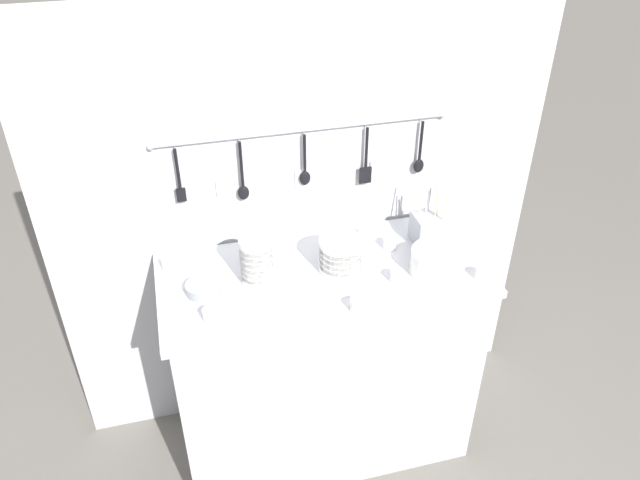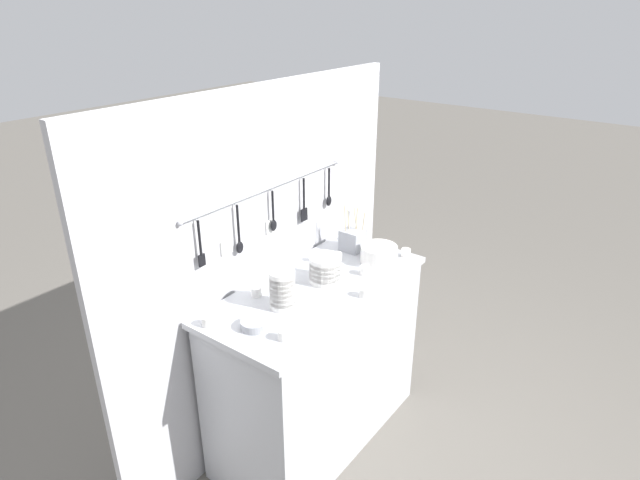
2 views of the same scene
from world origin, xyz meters
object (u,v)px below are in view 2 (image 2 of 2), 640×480
object	(u,v)px
steel_mixing_bowl	(254,324)
cup_edge_far	(406,253)
cup_edge_near	(208,321)
cup_beside_plates	(365,270)
cup_mid_row	(256,292)
bowl_stack_wide_centre	(324,269)
cutlery_caddy	(353,239)
cup_front_right	(381,246)
plate_stack	(379,254)
cup_by_caddy	(350,237)
cup_centre	(337,257)
cup_back_right	(316,257)
cup_back_left	(284,335)
bowl_stack_nested_right	(282,289)
cup_front_left	(364,292)

from	to	relation	value
steel_mixing_bowl	cup_edge_far	size ratio (longest dim) A/B	2.42
steel_mixing_bowl	cup_edge_near	distance (m)	0.21
cup_beside_plates	cup_mid_row	world-z (taller)	same
bowl_stack_wide_centre	cup_edge_far	distance (m)	0.54
cutlery_caddy	cup_front_right	bearing A→B (deg)	-55.18
cup_beside_plates	plate_stack	bearing A→B (deg)	5.13
plate_stack	cutlery_caddy	xyz separation A→B (m)	(0.05, 0.20, 0.02)
cup_by_caddy	cup_centre	xyz separation A→B (m)	(-0.26, -0.09, 0.00)
cup_beside_plates	cup_edge_far	bearing A→B (deg)	-12.61
cup_mid_row	cup_back_right	size ratio (longest dim) A/B	1.00
cup_edge_far	cup_centre	size ratio (longest dim) A/B	1.00
steel_mixing_bowl	cup_centre	bearing A→B (deg)	6.53
cup_back_left	cup_back_right	world-z (taller)	same
plate_stack	cup_front_right	distance (m)	0.16
cup_front_right	cutlery_caddy	bearing A→B (deg)	124.82
cup_front_right	cup_edge_near	distance (m)	1.14
cup_centre	cup_beside_plates	bearing A→B (deg)	-102.80
cup_front_right	bowl_stack_wide_centre	bearing A→B (deg)	174.98
cup_front_right	plate_stack	bearing A→B (deg)	-154.87
cup_edge_far	cup_edge_near	bearing A→B (deg)	162.11
cup_edge_far	cup_back_right	distance (m)	0.50
bowl_stack_nested_right	cup_mid_row	size ratio (longest dim) A/B	3.65
steel_mixing_bowl	cup_front_left	distance (m)	0.57
bowl_stack_nested_right	cup_back_right	world-z (taller)	bowl_stack_nested_right
steel_mixing_bowl	cup_mid_row	bearing A→B (deg)	40.99
plate_stack	cup_beside_plates	xyz separation A→B (m)	(-0.16, -0.01, -0.02)
bowl_stack_wide_centre	cup_back_right	size ratio (longest dim) A/B	3.13
cup_back_left	steel_mixing_bowl	bearing A→B (deg)	93.30
steel_mixing_bowl	cup_back_left	xyz separation A→B (m)	(0.01, -0.16, 0.00)
cup_edge_far	plate_stack	bearing A→B (deg)	150.40
bowl_stack_nested_right	cup_centre	distance (m)	0.56
cup_beside_plates	cup_front_right	world-z (taller)	same
steel_mixing_bowl	cutlery_caddy	size ratio (longest dim) A/B	0.46
cup_edge_far	cup_beside_plates	bearing A→B (deg)	167.39
cup_by_caddy	bowl_stack_wide_centre	bearing A→B (deg)	-160.43
cup_back_left	cup_centre	world-z (taller)	same
plate_stack	cup_by_caddy	distance (m)	0.32
cup_front_left	cup_back_left	distance (m)	0.51
plate_stack	cup_mid_row	distance (m)	0.72
cup_front_left	cup_back_right	world-z (taller)	same
cup_back_left	cup_edge_near	world-z (taller)	same
cup_back_left	cup_mid_row	xyz separation A→B (m)	(0.20, 0.34, 0.00)
cup_beside_plates	cup_back_left	size ratio (longest dim) A/B	1.00
steel_mixing_bowl	cutlery_caddy	world-z (taller)	cutlery_caddy
cup_back_right	steel_mixing_bowl	bearing A→B (deg)	-165.56
cup_front_right	cup_back_right	world-z (taller)	same
cup_beside_plates	cup_edge_far	distance (m)	0.32
cup_beside_plates	cup_mid_row	xyz separation A→B (m)	(-0.50, 0.30, 0.00)
cup_by_caddy	cup_front_left	size ratio (longest dim) A/B	1.00
bowl_stack_wide_centre	plate_stack	bearing A→B (deg)	-17.30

